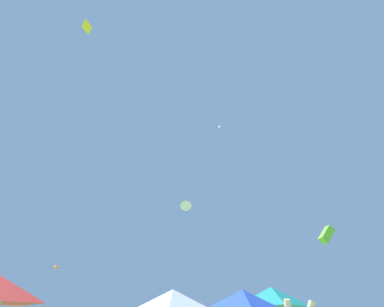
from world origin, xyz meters
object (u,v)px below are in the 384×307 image
at_px(canopy_tent_teal, 272,297).
at_px(kite_white_delta, 186,206).
at_px(kite_orange_diamond, 56,267).
at_px(kite_yellow_diamond, 87,27).
at_px(kite_lime_box, 327,235).
at_px(kite_cyan_diamond, 301,67).
at_px(canopy_tent_white, 173,299).
at_px(kite_purple_diamond, 219,127).
at_px(canopy_tent_blue, 243,300).

relative_size(canopy_tent_teal, kite_white_delta, 1.27).
distance_m(kite_orange_diamond, kite_yellow_diamond, 26.69).
xyz_separation_m(kite_lime_box, kite_yellow_diamond, (-20.14, -5.62, 18.32)).
distance_m(kite_white_delta, kite_cyan_diamond, 21.66).
relative_size(kite_white_delta, kite_yellow_diamond, 2.76).
bearing_deg(kite_orange_diamond, canopy_tent_white, -43.78).
bearing_deg(kite_yellow_diamond, canopy_tent_white, 24.75).
bearing_deg(kite_purple_diamond, canopy_tent_teal, -86.35).
relative_size(canopy_tent_blue, kite_orange_diamond, 4.68).
height_order(canopy_tent_teal, kite_orange_diamond, kite_orange_diamond).
distance_m(canopy_tent_blue, kite_orange_diamond, 25.92).
distance_m(canopy_tent_teal, kite_orange_diamond, 25.55).
xyz_separation_m(canopy_tent_teal, kite_white_delta, (-5.90, 11.71, 10.68)).
height_order(canopy_tent_blue, kite_lime_box, kite_lime_box).
bearing_deg(kite_white_delta, canopy_tent_white, -91.45).
xyz_separation_m(canopy_tent_white, kite_white_delta, (0.31, 12.22, 10.84)).
bearing_deg(canopy_tent_white, canopy_tent_blue, -39.30).
relative_size(canopy_tent_teal, kite_cyan_diamond, 2.84).
height_order(kite_orange_diamond, kite_cyan_diamond, kite_cyan_diamond).
height_order(canopy_tent_white, canopy_tent_teal, canopy_tent_teal).
relative_size(canopy_tent_blue, kite_white_delta, 1.10).
relative_size(kite_orange_diamond, kite_cyan_diamond, 0.53).
height_order(canopy_tent_blue, kite_white_delta, kite_white_delta).
bearing_deg(kite_purple_diamond, kite_cyan_diamond, -53.94).
xyz_separation_m(kite_purple_diamond, kite_orange_diamond, (-20.26, 0.37, -20.71)).
distance_m(kite_purple_diamond, kite_white_delta, 15.06).
xyz_separation_m(kite_white_delta, kite_cyan_diamond, (13.76, -10.26, 13.21)).
xyz_separation_m(canopy_tent_white, kite_yellow_diamond, (-8.91, -4.11, 22.60)).
distance_m(canopy_tent_blue, canopy_tent_teal, 4.36).
xyz_separation_m(kite_purple_diamond, kite_lime_box, (5.87, -12.40, -20.65)).
bearing_deg(canopy_tent_teal, kite_cyan_diamond, 10.47).
bearing_deg(kite_yellow_diamond, kite_purple_diamond, 51.64).
relative_size(canopy_tent_white, kite_purple_diamond, 5.49).
relative_size(kite_white_delta, kite_cyan_diamond, 2.23).
xyz_separation_m(canopy_tent_blue, kite_white_delta, (-3.48, 15.31, 11.09)).
relative_size(kite_lime_box, kite_orange_diamond, 2.10).
relative_size(canopy_tent_white, canopy_tent_blue, 1.09).
relative_size(kite_purple_diamond, kite_orange_diamond, 0.93).
bearing_deg(kite_white_delta, kite_lime_box, -44.43).
relative_size(kite_lime_box, kite_white_delta, 0.50).
relative_size(kite_lime_box, kite_yellow_diamond, 1.37).
relative_size(kite_purple_diamond, kite_white_delta, 0.22).
height_order(kite_purple_diamond, kite_cyan_diamond, kite_purple_diamond).
bearing_deg(kite_cyan_diamond, canopy_tent_teal, -169.53).
bearing_deg(kite_white_delta, kite_yellow_diamond, -119.46).
height_order(kite_purple_diamond, kite_orange_diamond, kite_purple_diamond).
xyz_separation_m(kite_white_delta, kite_yellow_diamond, (-9.22, -16.32, 11.76)).
bearing_deg(canopy_tent_teal, kite_white_delta, 116.74).
xyz_separation_m(canopy_tent_white, kite_lime_box, (11.22, 1.52, 4.28)).
bearing_deg(kite_purple_diamond, kite_lime_box, -64.67).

